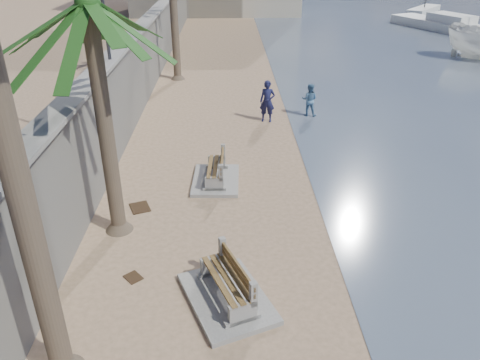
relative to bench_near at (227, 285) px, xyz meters
name	(u,v)px	position (x,y,z in m)	size (l,w,h in m)	color
seawall	(145,60)	(-4.30, 16.80, 1.30)	(0.45, 70.00, 3.50)	gray
wall_cap	(142,24)	(-4.30, 16.80, 3.10)	(0.80, 70.00, 0.12)	gray
bench_near	(227,285)	(0.00, 0.00, 0.00)	(2.48, 2.91, 1.03)	gray
bench_far	(216,171)	(-0.38, 5.99, -0.03)	(1.65, 2.35, 0.96)	gray
palm_mid	(88,6)	(-3.12, 3.08, 5.70)	(5.00, 5.00, 7.12)	brown
person_a	(267,98)	(1.86, 11.97, 0.63)	(0.78, 0.53, 2.17)	#15173A
person_b	(310,98)	(3.90, 12.68, 0.40)	(0.82, 0.64, 1.71)	teal
yacht_far	(439,26)	(19.54, 35.58, -0.10)	(9.76, 2.73, 1.50)	silver
sailboat_west	(424,10)	(22.14, 46.18, -0.13)	(5.47, 6.33, 9.43)	silver
debris_c	(140,207)	(-2.73, 4.29, -0.43)	(0.70, 0.56, 0.03)	#382616
debris_d	(133,277)	(-2.35, 0.88, -0.43)	(0.43, 0.35, 0.03)	#382616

